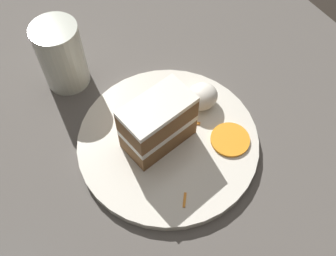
{
  "coord_description": "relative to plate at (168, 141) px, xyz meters",
  "views": [
    {
      "loc": [
        0.17,
        0.32,
        0.59
      ],
      "look_at": [
        -0.01,
        0.04,
        0.07
      ],
      "focal_mm": 42.0,
      "sensor_mm": 36.0,
      "label": 1
    }
  ],
  "objects": [
    {
      "name": "ground_plane",
      "position": [
        0.01,
        -0.04,
        -0.03
      ],
      "size": [
        6.0,
        6.0,
        0.0
      ],
      "primitive_type": "plane",
      "color": "black",
      "rests_on": "ground"
    },
    {
      "name": "dining_table",
      "position": [
        0.01,
        -0.04,
        -0.02
      ],
      "size": [
        0.92,
        1.17,
        0.02
      ],
      "primitive_type": "cube",
      "color": "#56514C",
      "rests_on": "ground"
    },
    {
      "name": "plate",
      "position": [
        0.0,
        0.0,
        0.0
      ],
      "size": [
        0.3,
        0.3,
        0.02
      ],
      "primitive_type": "cylinder",
      "color": "silver",
      "rests_on": "dining_table"
    },
    {
      "name": "cake_slice",
      "position": [
        0.01,
        -0.01,
        0.06
      ],
      "size": [
        0.12,
        0.08,
        0.1
      ],
      "rotation": [
        0.0,
        0.0,
        1.72
      ],
      "color": "brown",
      "rests_on": "plate"
    },
    {
      "name": "cream_dollop",
      "position": [
        -0.09,
        -0.03,
        0.03
      ],
      "size": [
        0.06,
        0.05,
        0.04
      ],
      "primitive_type": "ellipsoid",
      "color": "white",
      "rests_on": "plate"
    },
    {
      "name": "orange_garnish",
      "position": [
        -0.09,
        0.06,
        0.01
      ],
      "size": [
        0.06,
        0.06,
        0.0
      ],
      "primitive_type": "cylinder",
      "color": "orange",
      "rests_on": "plate"
    },
    {
      "name": "carrot_shreds_scatter",
      "position": [
        -0.03,
        0.0,
        0.01
      ],
      "size": [
        0.12,
        0.18,
        0.0
      ],
      "color": "orange",
      "rests_on": "plate"
    },
    {
      "name": "drinking_glass",
      "position": [
        0.08,
        -0.22,
        0.05
      ],
      "size": [
        0.08,
        0.08,
        0.13
      ],
      "color": "beige",
      "rests_on": "dining_table"
    }
  ]
}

